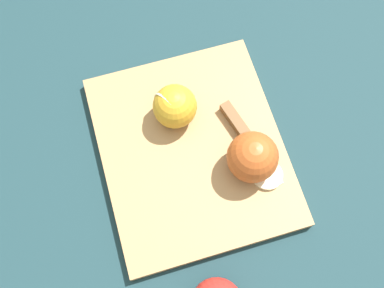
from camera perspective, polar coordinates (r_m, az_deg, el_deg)
ground_plane at (r=0.75m, az=0.00°, el=-1.05°), size 4.00×4.00×0.00m
cutting_board at (r=0.74m, az=0.00°, el=-0.80°), size 0.39×0.34×0.02m
apple_half_left at (r=0.72m, az=-2.50°, el=4.65°), size 0.07×0.07×0.07m
apple_half_right at (r=0.69m, az=7.68°, el=-1.65°), size 0.08×0.08×0.08m
knife at (r=0.74m, az=6.13°, el=2.04°), size 0.16×0.03×0.02m
apple_slice at (r=0.73m, az=9.55°, el=-3.91°), size 0.05×0.05×0.01m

